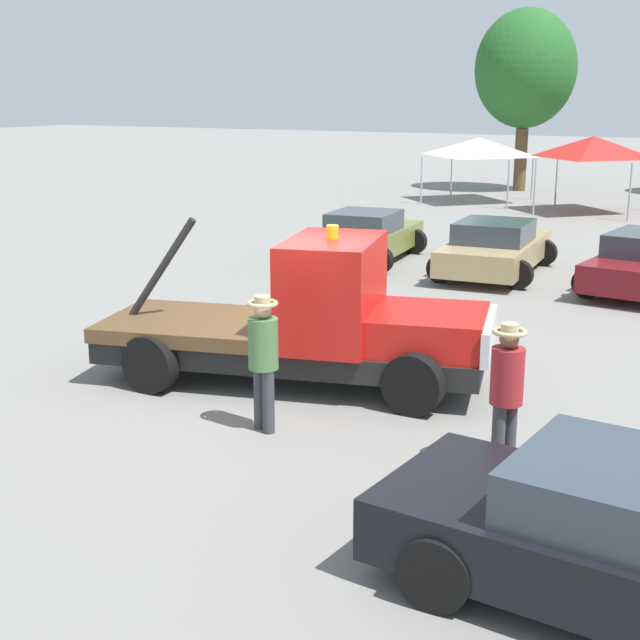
{
  "coord_description": "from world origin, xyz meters",
  "views": [
    {
      "loc": [
        6.52,
        -11.41,
        4.37
      ],
      "look_at": [
        0.5,
        0.0,
        1.05
      ],
      "focal_mm": 50.0,
      "sensor_mm": 36.0,
      "label": 1
    }
  ],
  "objects_px": {
    "parked_car_olive": "(366,237)",
    "canopy_tent_red": "(594,147)",
    "person_at_hood": "(263,352)",
    "tree_left": "(526,69)",
    "person_near_truck": "(507,385)",
    "canopy_tent_white": "(479,147)",
    "parked_car_tan": "(495,248)",
    "tow_truck": "(315,324)"
  },
  "relations": [
    {
      "from": "person_near_truck",
      "to": "parked_car_tan",
      "type": "bearing_deg",
      "value": -50.6
    },
    {
      "from": "person_at_hood",
      "to": "tow_truck",
      "type": "bearing_deg",
      "value": -144.14
    },
    {
      "from": "canopy_tent_white",
      "to": "parked_car_tan",
      "type": "bearing_deg",
      "value": -70.36
    },
    {
      "from": "parked_car_olive",
      "to": "canopy_tent_red",
      "type": "xyz_separation_m",
      "value": [
        3.22,
        12.68,
        1.75
      ]
    },
    {
      "from": "tow_truck",
      "to": "canopy_tent_red",
      "type": "bearing_deg",
      "value": 77.23
    },
    {
      "from": "person_near_truck",
      "to": "canopy_tent_white",
      "type": "distance_m",
      "value": 26.94
    },
    {
      "from": "canopy_tent_white",
      "to": "canopy_tent_red",
      "type": "height_order",
      "value": "canopy_tent_red"
    },
    {
      "from": "tow_truck",
      "to": "canopy_tent_white",
      "type": "height_order",
      "value": "canopy_tent_white"
    },
    {
      "from": "parked_car_tan",
      "to": "tree_left",
      "type": "height_order",
      "value": "tree_left"
    },
    {
      "from": "person_at_hood",
      "to": "canopy_tent_white",
      "type": "xyz_separation_m",
      "value": [
        -5.46,
        25.69,
        1.12
      ]
    },
    {
      "from": "parked_car_tan",
      "to": "tree_left",
      "type": "xyz_separation_m",
      "value": [
        -4.68,
        19.04,
        4.65
      ]
    },
    {
      "from": "canopy_tent_red",
      "to": "tree_left",
      "type": "height_order",
      "value": "tree_left"
    },
    {
      "from": "parked_car_tan",
      "to": "canopy_tent_red",
      "type": "xyz_separation_m",
      "value": [
        -0.3,
        12.8,
        1.75
      ]
    },
    {
      "from": "tow_truck",
      "to": "person_at_hood",
      "type": "height_order",
      "value": "tow_truck"
    },
    {
      "from": "canopy_tent_white",
      "to": "tree_left",
      "type": "height_order",
      "value": "tree_left"
    },
    {
      "from": "person_near_truck",
      "to": "parked_car_olive",
      "type": "bearing_deg",
      "value": -36.34
    },
    {
      "from": "tow_truck",
      "to": "parked_car_tan",
      "type": "xyz_separation_m",
      "value": [
        -0.09,
        9.51,
        -0.31
      ]
    },
    {
      "from": "person_near_truck",
      "to": "parked_car_olive",
      "type": "distance_m",
      "value": 13.49
    },
    {
      "from": "parked_car_tan",
      "to": "person_at_hood",
      "type": "bearing_deg",
      "value": 178.38
    },
    {
      "from": "tow_truck",
      "to": "person_near_truck",
      "type": "height_order",
      "value": "tow_truck"
    },
    {
      "from": "person_at_hood",
      "to": "parked_car_olive",
      "type": "relative_size",
      "value": 0.4
    },
    {
      "from": "parked_car_olive",
      "to": "canopy_tent_white",
      "type": "xyz_separation_m",
      "value": [
        -1.53,
        14.03,
        1.55
      ]
    },
    {
      "from": "person_at_hood",
      "to": "parked_car_olive",
      "type": "distance_m",
      "value": 12.31
    },
    {
      "from": "person_at_hood",
      "to": "tree_left",
      "type": "relative_size",
      "value": 0.23
    },
    {
      "from": "tree_left",
      "to": "parked_car_olive",
      "type": "bearing_deg",
      "value": -86.5
    },
    {
      "from": "person_at_hood",
      "to": "canopy_tent_white",
      "type": "bearing_deg",
      "value": -141.23
    },
    {
      "from": "person_at_hood",
      "to": "tree_left",
      "type": "bearing_deg",
      "value": -143.77
    },
    {
      "from": "parked_car_olive",
      "to": "tree_left",
      "type": "distance_m",
      "value": 19.52
    },
    {
      "from": "canopy_tent_red",
      "to": "tree_left",
      "type": "distance_m",
      "value": 8.16
    },
    {
      "from": "person_near_truck",
      "to": "canopy_tent_red",
      "type": "relative_size",
      "value": 0.54
    },
    {
      "from": "person_near_truck",
      "to": "canopy_tent_red",
      "type": "height_order",
      "value": "canopy_tent_red"
    },
    {
      "from": "parked_car_tan",
      "to": "tree_left",
      "type": "distance_m",
      "value": 20.15
    },
    {
      "from": "person_near_truck",
      "to": "person_at_hood",
      "type": "xyz_separation_m",
      "value": [
        -3.18,
        -0.2,
        0.01
      ]
    },
    {
      "from": "person_at_hood",
      "to": "canopy_tent_red",
      "type": "distance_m",
      "value": 24.38
    },
    {
      "from": "parked_car_tan",
      "to": "canopy_tent_white",
      "type": "distance_m",
      "value": 15.1
    },
    {
      "from": "person_at_hood",
      "to": "parked_car_olive",
      "type": "xyz_separation_m",
      "value": [
        -3.93,
        11.66,
        -0.43
      ]
    },
    {
      "from": "canopy_tent_red",
      "to": "canopy_tent_white",
      "type": "bearing_deg",
      "value": 164.13
    },
    {
      "from": "parked_car_tan",
      "to": "canopy_tent_red",
      "type": "height_order",
      "value": "canopy_tent_red"
    },
    {
      "from": "person_near_truck",
      "to": "canopy_tent_white",
      "type": "xyz_separation_m",
      "value": [
        -8.64,
        25.49,
        1.13
      ]
    },
    {
      "from": "person_at_hood",
      "to": "parked_car_tan",
      "type": "distance_m",
      "value": 11.55
    },
    {
      "from": "parked_car_olive",
      "to": "parked_car_tan",
      "type": "bearing_deg",
      "value": -97.26
    },
    {
      "from": "canopy_tent_white",
      "to": "tree_left",
      "type": "distance_m",
      "value": 5.8
    }
  ]
}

